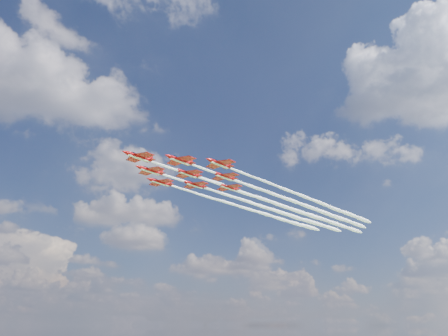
{
  "coord_description": "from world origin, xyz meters",
  "views": [
    {
      "loc": [
        -41.23,
        -144.45,
        35.43
      ],
      "look_at": [
        12.74,
        -5.51,
        89.36
      ],
      "focal_mm": 35.0,
      "sensor_mm": 36.0,
      "label": 1
    }
  ],
  "objects": [
    {
      "name": "jet_lead",
      "position": [
        25.0,
        7.94,
        85.63
      ],
      "size": [
        97.74,
        52.73,
        3.0
      ],
      "rotation": [
        0.0,
        0.0,
        0.47
      ],
      "color": "#AA090B"
    },
    {
      "name": "jet_row3_centre",
      "position": [
        44.21,
        17.79,
        85.63
      ],
      "size": [
        97.74,
        52.73,
        3.0
      ],
      "rotation": [
        0.0,
        0.0,
        0.47
      ],
      "color": "#AA090B"
    },
    {
      "name": "jet_row3_port",
      "position": [
        51.03,
        4.5,
        85.63
      ],
      "size": [
        97.74,
        52.73,
        3.0
      ],
      "rotation": [
        0.0,
        0.0,
        0.47
      ],
      "color": "#AA090B"
    },
    {
      "name": "jet_row3_starb",
      "position": [
        37.39,
        31.09,
        85.63
      ],
      "size": [
        97.74,
        52.73,
        3.0
      ],
      "rotation": [
        0.0,
        0.0,
        0.47
      ],
      "color": "#AA090B"
    },
    {
      "name": "jet_row2_starb",
      "position": [
        31.2,
        19.51,
        85.63
      ],
      "size": [
        97.74,
        52.73,
        3.0
      ],
      "rotation": [
        0.0,
        0.0,
        0.47
      ],
      "color": "#AA090B"
    },
    {
      "name": "jet_tail",
      "position": [
        63.42,
        27.65,
        85.63
      ],
      "size": [
        97.74,
        52.73,
        3.0
      ],
      "rotation": [
        0.0,
        0.0,
        0.47
      ],
      "color": "#AA090B"
    },
    {
      "name": "jet_row4_port",
      "position": [
        57.23,
        16.08,
        85.63
      ],
      "size": [
        97.74,
        52.73,
        3.0
      ],
      "rotation": [
        0.0,
        0.0,
        0.47
      ],
      "color": "#AA090B"
    },
    {
      "name": "jet_row4_starb",
      "position": [
        50.41,
        29.37,
        85.63
      ],
      "size": [
        97.74,
        52.73,
        3.0
      ],
      "rotation": [
        0.0,
        0.0,
        0.47
      ],
      "color": "#AA090B"
    },
    {
      "name": "jet_row2_port",
      "position": [
        38.02,
        6.22,
        85.63
      ],
      "size": [
        97.74,
        52.73,
        3.0
      ],
      "rotation": [
        0.0,
        0.0,
        0.47
      ],
      "color": "#AA090B"
    }
  ]
}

